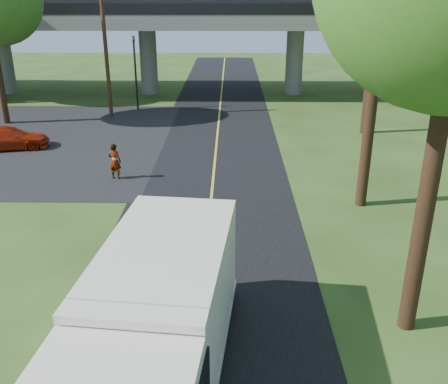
{
  "coord_description": "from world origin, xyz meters",
  "views": [
    {
      "loc": [
        0.82,
        -9.98,
        8.35
      ],
      "look_at": [
        0.59,
        6.38,
        1.6
      ],
      "focal_mm": 40.0,
      "sensor_mm": 36.0,
      "label": 1
    }
  ],
  "objects_px": {
    "utility_pole": "(106,48)",
    "red_sedan": "(9,138)",
    "step_van": "(160,318)",
    "pedestrian": "(115,161)",
    "traffic_signal": "(135,65)"
  },
  "relations": [
    {
      "from": "red_sedan",
      "to": "utility_pole",
      "type": "bearing_deg",
      "value": -40.39
    },
    {
      "from": "traffic_signal",
      "to": "pedestrian",
      "type": "height_order",
      "value": "traffic_signal"
    },
    {
      "from": "red_sedan",
      "to": "pedestrian",
      "type": "bearing_deg",
      "value": -136.7
    },
    {
      "from": "step_van",
      "to": "pedestrian",
      "type": "height_order",
      "value": "step_van"
    },
    {
      "from": "utility_pole",
      "to": "red_sedan",
      "type": "bearing_deg",
      "value": -117.48
    },
    {
      "from": "step_van",
      "to": "red_sedan",
      "type": "height_order",
      "value": "step_van"
    },
    {
      "from": "red_sedan",
      "to": "pedestrian",
      "type": "relative_size",
      "value": 2.46
    },
    {
      "from": "utility_pole",
      "to": "pedestrian",
      "type": "bearing_deg",
      "value": -76.42
    },
    {
      "from": "utility_pole",
      "to": "red_sedan",
      "type": "relative_size",
      "value": 2.14
    },
    {
      "from": "traffic_signal",
      "to": "pedestrian",
      "type": "relative_size",
      "value": 3.05
    },
    {
      "from": "step_van",
      "to": "utility_pole",
      "type": "bearing_deg",
      "value": 111.05
    },
    {
      "from": "step_van",
      "to": "pedestrian",
      "type": "relative_size",
      "value": 4.48
    },
    {
      "from": "utility_pole",
      "to": "step_van",
      "type": "distance_m",
      "value": 26.1
    },
    {
      "from": "traffic_signal",
      "to": "step_van",
      "type": "height_order",
      "value": "traffic_signal"
    },
    {
      "from": "utility_pole",
      "to": "step_van",
      "type": "xyz_separation_m",
      "value": [
        6.79,
        -25.04,
        -2.91
      ]
    }
  ]
}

